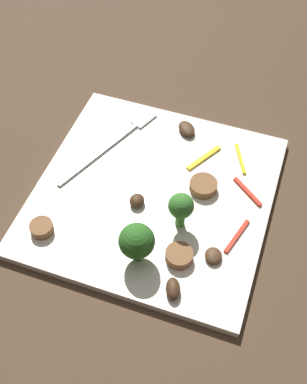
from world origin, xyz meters
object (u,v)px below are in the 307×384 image
at_px(sausage_slice_0, 203,186).
at_px(mushroom_2, 187,129).
at_px(mushroom_3, 213,256).
at_px(pepper_strip_1, 204,158).
at_px(mushroom_1, 137,201).
at_px(fork, 115,141).
at_px(sausage_slice_1, 179,256).
at_px(mushroom_0, 173,289).
at_px(pepper_strip_2, 247,192).
at_px(pepper_strip_0, 237,236).
at_px(broccoli_floret_1, 181,207).
at_px(pepper_strip_3, 240,159).
at_px(sausage_slice_2, 42,228).
at_px(plate, 154,195).
at_px(broccoli_floret_0, 137,242).

bearing_deg(sausage_slice_0, mushroom_2, 28.80).
height_order(mushroom_3, pepper_strip_1, mushroom_3).
bearing_deg(mushroom_1, fork, 36.36).
distance_m(sausage_slice_1, mushroom_0, 0.04).
xyz_separation_m(sausage_slice_0, mushroom_3, (-0.09, -0.04, -0.00)).
xyz_separation_m(mushroom_0, pepper_strip_2, (0.16, -0.05, -0.00)).
xyz_separation_m(mushroom_1, pepper_strip_1, (0.10, -0.06, -0.00)).
bearing_deg(pepper_strip_0, mushroom_0, 151.57).
relative_size(broccoli_floret_1, mushroom_2, 1.75).
relative_size(fork, pepper_strip_3, 3.29).
bearing_deg(pepper_strip_3, mushroom_0, 172.98).
bearing_deg(pepper_strip_3, mushroom_3, -178.28).
bearing_deg(pepper_strip_2, pepper_strip_3, 22.50).
distance_m(sausage_slice_0, pepper_strip_0, 0.08).
xyz_separation_m(pepper_strip_1, pepper_strip_3, (0.01, -0.05, 0.00)).
bearing_deg(pepper_strip_0, sausage_slice_2, 107.11).
bearing_deg(pepper_strip_0, plate, 75.25).
xyz_separation_m(sausage_slice_1, pepper_strip_2, (0.12, -0.05, -0.00)).
relative_size(broccoli_floret_1, sausage_slice_1, 1.66).
relative_size(plate, sausage_slice_0, 8.32).
relative_size(pepper_strip_0, pepper_strip_2, 1.05).
relative_size(plate, sausage_slice_1, 9.12).
bearing_deg(plate, pepper_strip_0, -104.75).
bearing_deg(sausage_slice_0, broccoli_floret_1, 168.94).
bearing_deg(mushroom_0, plate, 28.11).
distance_m(plate, sausage_slice_2, 0.15).
height_order(broccoli_floret_1, pepper_strip_1, broccoli_floret_1).
height_order(mushroom_3, pepper_strip_2, mushroom_3).
relative_size(pepper_strip_1, pepper_strip_2, 1.15).
bearing_deg(mushroom_3, pepper_strip_3, 1.72).
height_order(sausage_slice_0, mushroom_2, sausage_slice_0).
bearing_deg(mushroom_1, sausage_slice_1, -128.06).
height_order(sausage_slice_0, mushroom_1, same).
xyz_separation_m(sausage_slice_2, mushroom_2, (0.22, -0.12, -0.00)).
height_order(plate, pepper_strip_0, pepper_strip_0).
height_order(sausage_slice_1, pepper_strip_1, sausage_slice_1).
relative_size(sausage_slice_0, mushroom_2, 1.16).
bearing_deg(broccoli_floret_1, mushroom_2, 13.92).
height_order(fork, broccoli_floret_0, broccoli_floret_0).
xyz_separation_m(pepper_strip_0, pepper_strip_1, (0.11, 0.07, -0.00)).
xyz_separation_m(sausage_slice_0, pepper_strip_1, (0.05, 0.01, -0.00)).
height_order(plate, pepper_strip_3, pepper_strip_3).
height_order(sausage_slice_1, mushroom_2, sausage_slice_1).
height_order(mushroom_0, mushroom_1, same).
relative_size(plate, mushroom_3, 13.04).
bearing_deg(broccoli_floret_0, pepper_strip_2, -36.56).
distance_m(mushroom_1, mushroom_3, 0.12).
bearing_deg(sausage_slice_0, mushroom_0, -177.07).
xyz_separation_m(sausage_slice_1, mushroom_0, (-0.04, -0.01, 0.00)).
xyz_separation_m(pepper_strip_0, pepper_strip_3, (0.12, 0.02, -0.00)).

